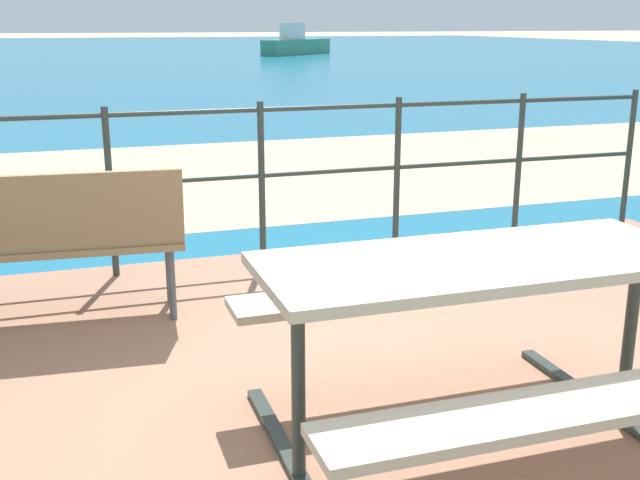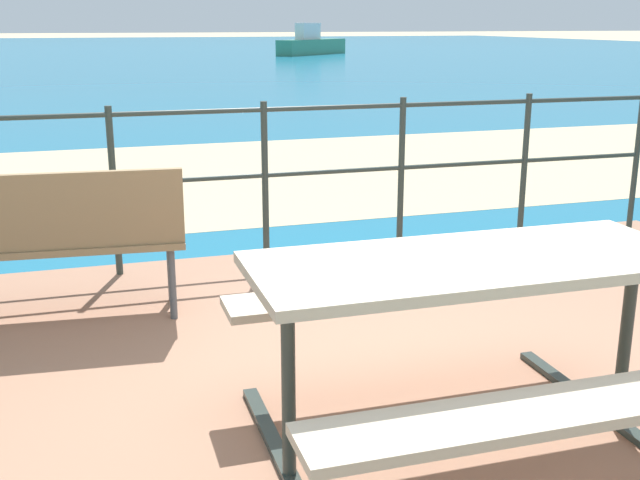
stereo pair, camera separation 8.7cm
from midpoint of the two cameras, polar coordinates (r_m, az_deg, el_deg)
The scene contains 8 objects.
ground_plane at distance 3.33m, azimuth 5.43°, elevation -14.19°, with size 240.00×240.00×0.00m, color tan.
patio_paving at distance 3.31m, azimuth 5.44°, elevation -13.74°, with size 6.40×5.20×0.06m, color #996B51.
sea_water at distance 42.68m, azimuth -16.92°, elevation 12.80°, with size 90.00×90.00×0.01m, color #196B8E.
beach_strip at distance 8.68m, azimuth -9.96°, elevation 4.50°, with size 54.00×4.70×0.01m, color tan.
picnic_table at distance 2.92m, azimuth 10.65°, elevation -4.84°, with size 1.62×1.39×0.78m.
park_bench at distance 4.39m, azimuth -22.14°, elevation 0.27°, with size 1.80×0.55×0.85m.
railing_fence at distance 5.23m, azimuth -4.77°, elevation 5.44°, with size 5.94×0.04×1.09m.
boat_near at distance 41.09m, azimuth -1.71°, elevation 14.06°, with size 4.77×4.35×1.56m.
Camera 1 is at (-1.22, -2.62, 1.65)m, focal length 43.88 mm.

